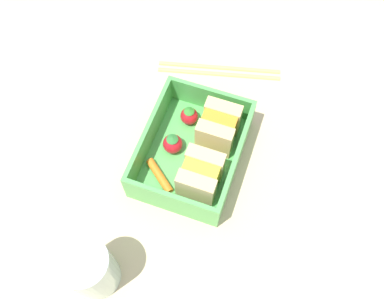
% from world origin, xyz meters
% --- Properties ---
extents(ground_plane, '(1.20, 1.20, 0.02)m').
position_xyz_m(ground_plane, '(0.00, 0.00, -0.01)').
color(ground_plane, beige).
extents(bento_tray, '(0.17, 0.13, 0.01)m').
position_xyz_m(bento_tray, '(0.00, 0.00, 0.01)').
color(bento_tray, '#53B155').
rests_on(bento_tray, ground_plane).
extents(bento_rim, '(0.17, 0.13, 0.05)m').
position_xyz_m(bento_rim, '(0.00, 0.00, 0.04)').
color(bento_rim, '#53B155').
rests_on(bento_rim, bento_tray).
extents(sandwich_left, '(0.06, 0.05, 0.05)m').
position_xyz_m(sandwich_left, '(-0.04, 0.03, 0.04)').
color(sandwich_left, '#DFC07B').
rests_on(sandwich_left, bento_tray).
extents(sandwich_center_left, '(0.06, 0.05, 0.05)m').
position_xyz_m(sandwich_center_left, '(0.04, 0.03, 0.04)').
color(sandwich_center_left, '#D8BD80').
rests_on(sandwich_center_left, bento_tray).
extents(strawberry_left, '(0.03, 0.03, 0.03)m').
position_xyz_m(strawberry_left, '(-0.05, -0.02, 0.03)').
color(strawberry_left, red).
rests_on(strawberry_left, bento_tray).
extents(strawberry_far_left, '(0.03, 0.03, 0.03)m').
position_xyz_m(strawberry_far_left, '(-0.00, -0.03, 0.03)').
color(strawberry_far_left, red).
rests_on(strawberry_far_left, bento_tray).
extents(carrot_stick_far_left, '(0.04, 0.05, 0.01)m').
position_xyz_m(carrot_stick_far_left, '(0.05, -0.03, 0.02)').
color(carrot_stick_far_left, orange).
rests_on(carrot_stick_far_left, bento_tray).
extents(chopstick_pair, '(0.07, 0.19, 0.01)m').
position_xyz_m(chopstick_pair, '(-0.16, -0.01, 0.00)').
color(chopstick_pair, tan).
rests_on(chopstick_pair, ground_plane).
extents(drinking_glass, '(0.06, 0.06, 0.09)m').
position_xyz_m(drinking_glass, '(0.19, -0.06, 0.04)').
color(drinking_glass, silver).
rests_on(drinking_glass, ground_plane).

